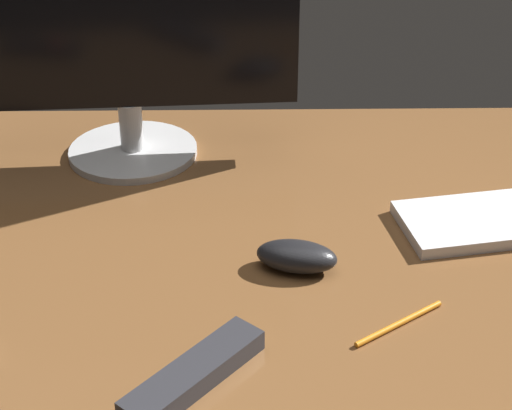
{
  "coord_description": "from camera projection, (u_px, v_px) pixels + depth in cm",
  "views": [
    {
      "loc": [
        -8.9,
        -103.8,
        68.28
      ],
      "look_at": [
        -7.28,
        -2.82,
        8.0
      ],
      "focal_mm": 59.93,
      "sensor_mm": 36.0,
      "label": 1
    }
  ],
  "objects": [
    {
      "name": "tv_remote",
      "position": [
        194.0,
        374.0,
        0.95
      ],
      "size": [
        16.1,
        17.43,
        2.58
      ],
      "primitive_type": "cube",
      "rotation": [
        0.0,
        0.0,
        0.85
      ],
      "color": "#2D2D33",
      "rests_on": "desk"
    },
    {
      "name": "monitor",
      "position": [
        122.0,
        15.0,
        1.31
      ],
      "size": [
        54.79,
        21.45,
        44.29
      ],
      "rotation": [
        0.0,
        0.0,
        0.06
      ],
      "color": "silver",
      "rests_on": "desk"
    },
    {
      "name": "pen",
      "position": [
        399.0,
        323.0,
        1.04
      ],
      "size": [
        11.91,
        8.55,
        0.72
      ],
      "primitive_type": "cylinder",
      "rotation": [
        0.0,
        1.57,
        0.61
      ],
      "color": "orange",
      "rests_on": "desk"
    },
    {
      "name": "computer_mouse",
      "position": [
        297.0,
        256.0,
        1.14
      ],
      "size": [
        11.93,
        8.03,
        3.97
      ],
      "primitive_type": "ellipsoid",
      "rotation": [
        0.0,
        0.0,
        -0.23
      ],
      "color": "black",
      "rests_on": "desk"
    },
    {
      "name": "desk",
      "position": [
        306.0,
        236.0,
        1.24
      ],
      "size": [
        140.0,
        84.0,
        2.0
      ],
      "primitive_type": "cube",
      "color": "brown",
      "rests_on": "ground"
    }
  ]
}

